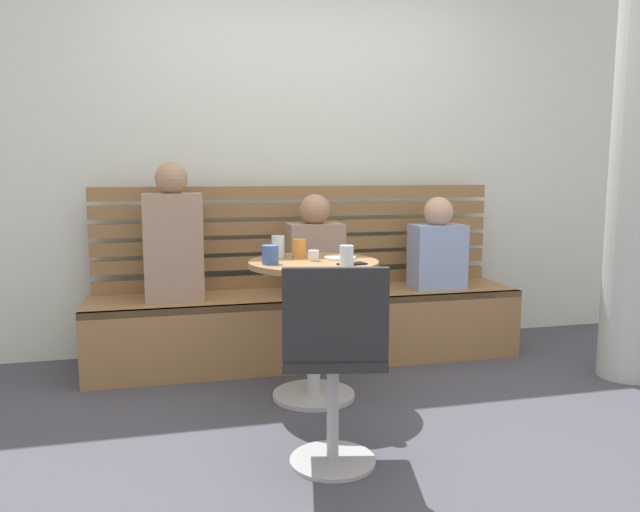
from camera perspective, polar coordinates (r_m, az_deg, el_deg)
ground at (r=2.95m, az=4.38°, el=-16.34°), size 8.00×8.00×0.00m
back_wall at (r=4.28m, az=-2.43°, el=11.12°), size 5.20×0.10×2.90m
booth_bench at (r=3.97m, az=-1.04°, el=-6.51°), size 2.70×0.52×0.44m
booth_backrest at (r=4.10m, az=-1.82°, el=1.86°), size 2.65×0.04×0.67m
cafe_table at (r=3.27m, az=-0.59°, el=-4.29°), size 0.68×0.68×0.74m
white_chair at (r=2.49m, az=1.28°, el=-9.46°), size 0.48×0.48×0.85m
person_adult at (r=3.76m, az=-13.34°, el=1.58°), size 0.34×0.22×0.82m
person_child_left at (r=3.85m, az=-0.47°, el=0.52°), size 0.34×0.22×0.62m
person_child_middle at (r=4.12m, az=10.74°, el=0.69°), size 0.34×0.22×0.60m
cup_tumbler_orange at (r=3.34m, az=-1.91°, el=0.71°), size 0.07×0.07×0.10m
cup_glass_tall at (r=3.35m, az=-3.88°, el=0.88°), size 0.07×0.07×0.12m
cup_espresso_small at (r=3.22m, az=-0.59°, el=0.04°), size 0.06×0.06×0.05m
cup_mug_blue at (r=3.12m, az=-4.59°, el=0.12°), size 0.08×0.08×0.09m
cup_water_clear at (r=2.99m, az=2.46°, el=-0.07°), size 0.07×0.07×0.11m
plate_small at (r=3.31m, az=1.84°, el=-0.15°), size 0.17×0.17×0.01m
phone_on_table at (r=3.10m, az=2.97°, el=-0.73°), size 0.15×0.10×0.01m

